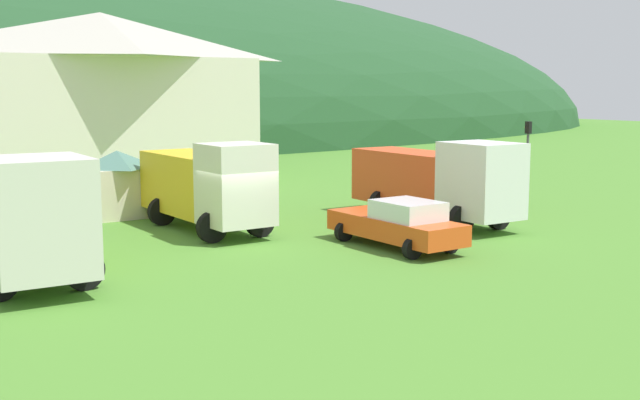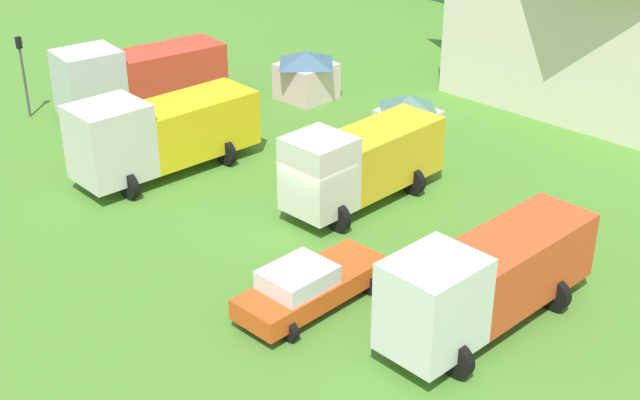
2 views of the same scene
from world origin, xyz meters
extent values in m
plane|color=#4C842D|center=(0.00, 0.00, 0.00)|extent=(200.00, 200.00, 0.00)
cube|color=silver|center=(2.03, 19.21, 3.50)|extent=(15.41, 8.05, 6.99)
pyramid|color=#B7B2A3|center=(2.03, 19.21, 8.22)|extent=(16.64, 8.70, 2.45)
cube|color=beige|center=(-1.61, 7.59, 1.04)|extent=(2.30, 2.11, 2.07)
pyramid|color=#4C7A6B|center=(-1.61, 7.59, 2.43)|extent=(2.49, 2.28, 0.72)
cube|color=silver|center=(-7.82, -3.38, 2.09)|extent=(2.63, 2.95, 3.07)
cube|color=black|center=(-7.83, -3.52, 2.76)|extent=(1.45, 2.32, 0.98)
cube|color=yellow|center=(-7.60, 0.62, 1.74)|extent=(2.76, 5.32, 2.37)
cylinder|color=black|center=(-6.73, -3.44, 0.55)|extent=(1.10, 0.30, 1.10)
cylinder|color=black|center=(-6.47, 1.34, 0.55)|extent=(1.10, 0.30, 1.10)
cube|color=silver|center=(0.04, 0.42, 1.99)|extent=(2.24, 2.19, 2.88)
cube|color=black|center=(0.04, 0.31, 2.63)|extent=(1.21, 1.75, 0.92)
cube|color=gold|center=(0.05, 4.01, 1.69)|extent=(2.25, 5.00, 2.29)
cylinder|color=black|center=(1.00, 0.42, 0.55)|extent=(1.10, 0.30, 1.10)
cylinder|color=black|center=(-0.93, 0.43, 0.55)|extent=(1.10, 0.30, 1.10)
cylinder|color=black|center=(1.02, 4.75, 0.55)|extent=(1.10, 0.30, 1.10)
cylinder|color=black|center=(-0.91, 4.76, 0.55)|extent=(1.10, 0.30, 1.10)
cube|color=white|center=(8.31, -3.42, 1.96)|extent=(2.31, 2.76, 2.81)
cube|color=black|center=(8.31, -3.55, 2.58)|extent=(1.27, 2.19, 0.90)
cube|color=#E04C23|center=(8.45, 0.66, 1.65)|extent=(2.41, 5.56, 2.21)
cylinder|color=black|center=(9.27, -3.45, 0.55)|extent=(1.10, 0.30, 1.10)
cylinder|color=black|center=(7.35, -3.38, 0.55)|extent=(1.10, 0.30, 1.10)
cylinder|color=black|center=(9.44, 1.45, 0.55)|extent=(1.10, 0.30, 1.10)
cylinder|color=black|center=(7.53, 1.52, 0.55)|extent=(1.10, 0.30, 1.10)
cube|color=#E34E1B|center=(3.86, -3.76, 0.69)|extent=(1.88, 5.34, 0.70)
cube|color=silver|center=(3.86, -4.41, 1.35)|extent=(1.73, 2.14, 0.62)
cylinder|color=black|center=(4.67, -5.58, 0.34)|extent=(0.68, 0.24, 0.68)
cylinder|color=black|center=(3.04, -5.58, 0.34)|extent=(0.68, 0.24, 0.68)
cylinder|color=black|center=(4.67, -1.95, 0.34)|extent=(0.68, 0.24, 0.68)
cylinder|color=black|center=(3.04, -1.95, 0.34)|extent=(0.68, 0.24, 0.68)
cylinder|color=#4C4C51|center=(14.92, 0.09, 1.65)|extent=(0.12, 0.12, 3.30)
cube|color=black|center=(14.92, 0.09, 3.58)|extent=(0.20, 0.24, 0.55)
sphere|color=yellow|center=(14.92, 0.22, 3.58)|extent=(0.14, 0.14, 0.14)
cone|color=orange|center=(5.64, 1.62, 0.00)|extent=(0.36, 0.36, 0.48)
camera|label=1|loc=(-13.36, -24.08, 5.41)|focal=44.55mm
camera|label=2|loc=(20.67, -20.55, 15.85)|focal=49.70mm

